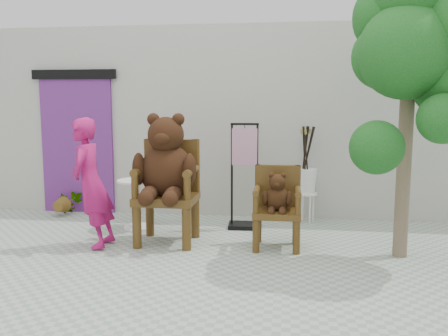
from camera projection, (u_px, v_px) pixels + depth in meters
name	position (u px, v px, depth m)	size (l,w,h in m)	color
ground_plane	(246.00, 275.00, 4.99)	(60.00, 60.00, 0.00)	#9EA997
back_wall	(263.00, 121.00, 7.83)	(9.00, 1.00, 3.00)	#B5B4A9
doorway	(77.00, 142.00, 7.75)	(1.40, 0.11, 2.33)	#642775
chair_big	(167.00, 171.00, 6.04)	(0.81, 0.87, 1.67)	#3E280D
chair_small	(277.00, 201.00, 5.88)	(0.58, 0.53, 1.01)	#3E280D
person	(91.00, 183.00, 5.87)	(0.59, 0.39, 1.61)	#AA145D
cafe_table	(139.00, 198.00, 6.80)	(0.60, 0.60, 0.70)	white
display_stand	(244.00, 188.00, 6.80)	(0.47, 0.37, 1.51)	black
stool_bucket	(307.00, 180.00, 7.12)	(0.32, 0.32, 1.45)	white
tree	(424.00, 44.00, 5.09)	(1.71, 1.38, 3.45)	brown
potted_plant	(66.00, 202.00, 7.63)	(0.39, 0.34, 0.44)	#113E16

